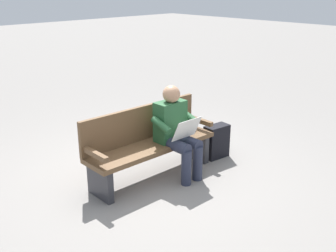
# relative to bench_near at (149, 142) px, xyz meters

# --- Properties ---
(ground_plane) EXTENTS (40.00, 40.00, 0.00)m
(ground_plane) POSITION_rel_bench_near_xyz_m (0.00, 0.07, -0.46)
(ground_plane) COLOR gray
(bench_near) EXTENTS (1.81, 0.52, 0.90)m
(bench_near) POSITION_rel_bench_near_xyz_m (0.00, 0.00, 0.00)
(bench_near) COLOR brown
(bench_near) RESTS_ON ground
(person_seated) EXTENTS (0.58, 0.58, 1.18)m
(person_seated) POSITION_rel_bench_near_xyz_m (-0.26, 0.24, 0.17)
(person_seated) COLOR #23512D
(person_seated) RESTS_ON ground
(backpack) EXTENTS (0.37, 0.26, 0.48)m
(backpack) POSITION_rel_bench_near_xyz_m (-1.07, 0.24, -0.22)
(backpack) COLOR black
(backpack) RESTS_ON ground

